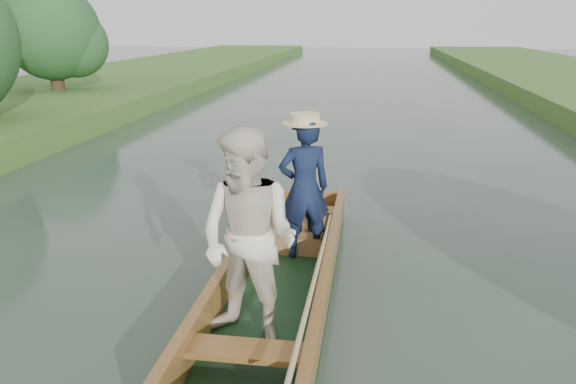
# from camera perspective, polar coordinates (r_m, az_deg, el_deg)

# --- Properties ---
(ground) EXTENTS (120.00, 120.00, 0.00)m
(ground) POSITION_cam_1_polar(r_m,az_deg,el_deg) (6.13, -0.85, -10.16)
(ground) COLOR #283D30
(ground) RESTS_ON ground
(punt) EXTENTS (1.20, 5.00, 1.98)m
(punt) POSITION_cam_1_polar(r_m,az_deg,el_deg) (5.59, -1.49, -5.05)
(punt) COLOR black
(punt) RESTS_ON ground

